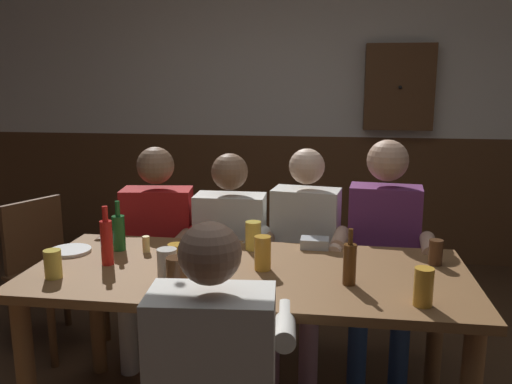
# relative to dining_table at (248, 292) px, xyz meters

# --- Properties ---
(back_wall_upper) EXTENTS (6.57, 0.12, 1.32)m
(back_wall_upper) POSITION_rel_dining_table_xyz_m (0.00, 2.52, 1.10)
(back_wall_upper) COLOR silver
(back_wall_wainscot) EXTENTS (6.57, 0.12, 1.10)m
(back_wall_wainscot) POSITION_rel_dining_table_xyz_m (0.00, 2.52, -0.11)
(back_wall_wainscot) COLOR brown
(back_wall_wainscot) RESTS_ON ground_plane
(dining_table) EXTENTS (1.94, 0.85, 0.77)m
(dining_table) POSITION_rel_dining_table_xyz_m (0.00, 0.00, 0.00)
(dining_table) COLOR brown
(dining_table) RESTS_ON ground_plane
(person_0) EXTENTS (0.58, 0.55, 1.21)m
(person_0) POSITION_rel_dining_table_xyz_m (-0.65, 0.65, 0.01)
(person_0) COLOR #AD1919
(person_0) RESTS_ON ground_plane
(person_1) EXTENTS (0.54, 0.51, 1.18)m
(person_1) POSITION_rel_dining_table_xyz_m (-0.22, 0.65, -0.01)
(person_1) COLOR silver
(person_1) RESTS_ON ground_plane
(person_2) EXTENTS (0.55, 0.57, 1.22)m
(person_2) POSITION_rel_dining_table_xyz_m (0.21, 0.64, 0.00)
(person_2) COLOR silver
(person_2) RESTS_ON ground_plane
(person_3) EXTENTS (0.55, 0.52, 1.28)m
(person_3) POSITION_rel_dining_table_xyz_m (0.65, 0.66, 0.04)
(person_3) COLOR #6B2D66
(person_3) RESTS_ON ground_plane
(person_4) EXTENTS (0.56, 0.55, 1.18)m
(person_4) POSITION_rel_dining_table_xyz_m (-0.01, -0.65, -0.01)
(person_4) COLOR silver
(person_4) RESTS_ON ground_plane
(chair_empty_near_right) EXTENTS (0.59, 0.59, 0.88)m
(chair_empty_near_right) POSITION_rel_dining_table_xyz_m (-1.33, 0.64, -0.19)
(chair_empty_near_right) COLOR brown
(chair_empty_near_right) RESTS_ON ground_plane
(table_candle) EXTENTS (0.04, 0.04, 0.08)m
(table_candle) POSITION_rel_dining_table_xyz_m (-0.53, 0.17, 0.14)
(table_candle) COLOR #F9E08C
(table_candle) RESTS_ON dining_table
(condiment_caddy) EXTENTS (0.14, 0.10, 0.05)m
(condiment_caddy) POSITION_rel_dining_table_xyz_m (0.28, 0.36, 0.13)
(condiment_caddy) COLOR #B2B7BC
(condiment_caddy) RESTS_ON dining_table
(plate_0) EXTENTS (0.20, 0.20, 0.01)m
(plate_0) POSITION_rel_dining_table_xyz_m (-0.90, 0.12, 0.11)
(plate_0) COLOR white
(plate_0) RESTS_ON dining_table
(bottle_0) EXTENTS (0.05, 0.05, 0.24)m
(bottle_0) POSITION_rel_dining_table_xyz_m (0.44, -0.11, 0.20)
(bottle_0) COLOR #593314
(bottle_0) RESTS_ON dining_table
(bottle_1) EXTENTS (0.05, 0.05, 0.27)m
(bottle_1) POSITION_rel_dining_table_xyz_m (-0.64, -0.02, 0.22)
(bottle_1) COLOR red
(bottle_1) RESTS_ON dining_table
(bottle_2) EXTENTS (0.06, 0.06, 0.25)m
(bottle_2) POSITION_rel_dining_table_xyz_m (-0.67, 0.19, 0.20)
(bottle_2) COLOR #195923
(bottle_2) RESTS_ON dining_table
(pint_glass_0) EXTENTS (0.07, 0.07, 0.12)m
(pint_glass_0) POSITION_rel_dining_table_xyz_m (-0.80, -0.22, 0.17)
(pint_glass_0) COLOR #E5C64C
(pint_glass_0) RESTS_ON dining_table
(pint_glass_1) EXTENTS (0.08, 0.08, 0.14)m
(pint_glass_1) POSITION_rel_dining_table_xyz_m (-0.02, 0.29, 0.18)
(pint_glass_1) COLOR #E5C64C
(pint_glass_1) RESTS_ON dining_table
(pint_glass_2) EXTENTS (0.07, 0.07, 0.15)m
(pint_glass_2) POSITION_rel_dining_table_xyz_m (0.07, 0.01, 0.18)
(pint_glass_2) COLOR gold
(pint_glass_2) RESTS_ON dining_table
(pint_glass_3) EXTENTS (0.07, 0.07, 0.15)m
(pint_glass_3) POSITION_rel_dining_table_xyz_m (0.71, -0.29, 0.18)
(pint_glass_3) COLOR gold
(pint_glass_3) RESTS_ON dining_table
(pint_glass_4) EXTENTS (0.08, 0.08, 0.15)m
(pint_glass_4) POSITION_rel_dining_table_xyz_m (-0.23, -0.31, 0.18)
(pint_glass_4) COLOR #4C2D19
(pint_glass_4) RESTS_ON dining_table
(pint_glass_5) EXTENTS (0.08, 0.08, 0.15)m
(pint_glass_5) POSITION_rel_dining_table_xyz_m (-0.30, -0.22, 0.18)
(pint_glass_5) COLOR white
(pint_glass_5) RESTS_ON dining_table
(pint_glass_6) EXTENTS (0.06, 0.06, 0.12)m
(pint_glass_6) POSITION_rel_dining_table_xyz_m (0.84, 0.19, 0.16)
(pint_glass_6) COLOR #4C2D19
(pint_glass_6) RESTS_ON dining_table
(pint_glass_7) EXTENTS (0.07, 0.07, 0.12)m
(pint_glass_7) POSITION_rel_dining_table_xyz_m (-0.31, -0.06, 0.17)
(pint_glass_7) COLOR gold
(pint_glass_7) RESTS_ON dining_table
(wall_dart_cabinet) EXTENTS (0.56, 0.15, 0.70)m
(wall_dart_cabinet) POSITION_rel_dining_table_xyz_m (0.89, 2.39, 0.86)
(wall_dart_cabinet) COLOR brown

